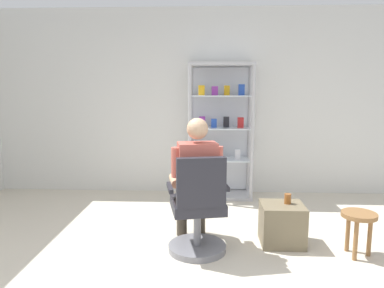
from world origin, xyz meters
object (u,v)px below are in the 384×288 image
(tea_glass, at_px, (288,199))
(wooden_stool, at_px, (359,221))
(office_chair, at_px, (198,213))
(seated_shopkeeper, at_px, (195,176))
(storage_crate, at_px, (282,224))
(display_cabinet_main, at_px, (220,130))

(tea_glass, bearing_deg, wooden_stool, -23.85)
(office_chair, distance_m, wooden_stool, 1.49)
(office_chair, xyz_separation_m, wooden_stool, (1.49, 0.02, -0.06))
(seated_shopkeeper, distance_m, storage_crate, 1.01)
(seated_shopkeeper, relative_size, wooden_stool, 3.08)
(tea_glass, distance_m, wooden_stool, 0.67)
(storage_crate, relative_size, tea_glass, 4.19)
(seated_shopkeeper, distance_m, wooden_stool, 1.58)
(storage_crate, distance_m, tea_glass, 0.26)
(seated_shopkeeper, distance_m, tea_glass, 0.96)
(seated_shopkeeper, relative_size, tea_glass, 12.79)
(storage_crate, xyz_separation_m, wooden_stool, (0.65, -0.24, 0.13))
(office_chair, distance_m, storage_crate, 0.90)
(display_cabinet_main, xyz_separation_m, tea_glass, (0.63, -1.62, -0.50))
(seated_shopkeeper, xyz_separation_m, wooden_stool, (1.53, -0.14, -0.38))
(seated_shopkeeper, bearing_deg, wooden_stool, -5.39)
(office_chair, xyz_separation_m, seated_shopkeeper, (-0.03, 0.16, 0.32))
(display_cabinet_main, relative_size, tea_glass, 18.83)
(display_cabinet_main, height_order, wooden_stool, display_cabinet_main)
(display_cabinet_main, distance_m, tea_glass, 1.81)
(office_chair, height_order, seated_shopkeeper, seated_shopkeeper)
(storage_crate, bearing_deg, display_cabinet_main, 109.27)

